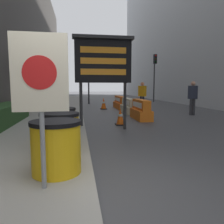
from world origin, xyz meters
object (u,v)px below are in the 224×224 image
(message_board, at_px, (103,61))
(traffic_light_near_curb, at_px, (89,72))
(barrel_drum_foreground, at_px, (56,147))
(jersey_barrier_orange_near, at_px, (141,111))
(traffic_cone_mid, at_px, (104,103))
(traffic_light_far_side, at_px, (155,68))
(jersey_barrier_orange_far, at_px, (120,103))
(pedestrian_passerby, at_px, (193,95))
(jersey_barrier_cream, at_px, (129,107))
(warning_sign, at_px, (40,83))
(barrel_drum_middle, at_px, (60,133))
(barrel_drum_back, at_px, (60,125))
(traffic_cone_far, at_px, (120,117))
(traffic_cone_near, at_px, (130,105))
(pedestrian_worker, at_px, (142,93))

(message_board, distance_m, traffic_light_near_curb, 10.93)
(barrel_drum_foreground, height_order, jersey_barrier_orange_near, barrel_drum_foreground)
(traffic_cone_mid, bearing_deg, traffic_light_far_side, 46.70)
(jersey_barrier_orange_far, relative_size, traffic_light_near_curb, 0.61)
(jersey_barrier_orange_far, relative_size, pedestrian_passerby, 1.28)
(message_board, relative_size, jersey_barrier_orange_near, 1.79)
(traffic_light_near_curb, bearing_deg, message_board, -90.37)
(traffic_cone_mid, xyz_separation_m, traffic_light_far_side, (5.46, 5.80, 2.79))
(jersey_barrier_cream, xyz_separation_m, traffic_light_far_side, (4.34, 8.02, 2.81))
(traffic_light_far_side, bearing_deg, jersey_barrier_orange_near, -112.66)
(warning_sign, bearing_deg, barrel_drum_middle, 86.56)
(traffic_light_far_side, relative_size, pedestrian_passerby, 2.56)
(barrel_drum_back, distance_m, traffic_cone_far, 3.45)
(jersey_barrier_orange_near, bearing_deg, jersey_barrier_cream, 90.00)
(jersey_barrier_orange_far, bearing_deg, traffic_cone_far, -100.87)
(jersey_barrier_orange_near, bearing_deg, traffic_cone_near, 85.36)
(traffic_light_far_side, distance_m, pedestrian_passerby, 9.75)
(pedestrian_worker, bearing_deg, pedestrian_passerby, -10.15)
(message_board, xyz_separation_m, traffic_light_far_side, (6.26, 12.49, 0.90))
(traffic_light_near_curb, bearing_deg, barrel_drum_foreground, -94.76)
(traffic_cone_near, xyz_separation_m, traffic_cone_mid, (-1.37, 1.52, 0.01))
(barrel_drum_foreground, xyz_separation_m, jersey_barrier_cream, (3.08, 8.39, -0.20))
(jersey_barrier_orange_near, relative_size, pedestrian_passerby, 0.99)
(barrel_drum_foreground, bearing_deg, barrel_drum_back, 92.92)
(barrel_drum_back, xyz_separation_m, jersey_barrier_cream, (3.18, 6.45, -0.20))
(message_board, relative_size, jersey_barrier_orange_far, 1.39)
(warning_sign, xyz_separation_m, message_board, (1.28, 4.43, 0.77))
(warning_sign, bearing_deg, traffic_cone_mid, 79.45)
(traffic_cone_mid, bearing_deg, traffic_cone_far, -90.57)
(barrel_drum_foreground, distance_m, jersey_barrier_orange_far, 11.32)
(jersey_barrier_orange_near, xyz_separation_m, pedestrian_worker, (1.26, 4.01, 0.63))
(barrel_drum_foreground, xyz_separation_m, traffic_cone_near, (3.33, 9.09, -0.20))
(barrel_drum_foreground, distance_m, traffic_light_near_curb, 15.03)
(barrel_drum_foreground, xyz_separation_m, pedestrian_worker, (4.34, 10.02, 0.46))
(warning_sign, height_order, pedestrian_worker, warning_sign)
(barrel_drum_foreground, relative_size, traffic_light_near_curb, 0.22)
(barrel_drum_middle, bearing_deg, barrel_drum_foreground, -88.66)
(jersey_barrier_cream, bearing_deg, traffic_cone_mid, 116.81)
(warning_sign, xyz_separation_m, pedestrian_worker, (4.45, 10.53, -0.47))
(barrel_drum_middle, relative_size, barrel_drum_back, 1.00)
(jersey_barrier_orange_far, xyz_separation_m, pedestrian_passerby, (2.98, -3.89, 0.65))
(traffic_cone_near, bearing_deg, traffic_cone_far, -108.19)
(jersey_barrier_cream, relative_size, pedestrian_worker, 1.18)
(traffic_light_near_curb, relative_size, pedestrian_worker, 2.10)
(jersey_barrier_orange_near, bearing_deg, traffic_cone_far, -132.86)
(barrel_drum_middle, xyz_separation_m, pedestrian_passerby, (6.09, 6.03, 0.45))
(message_board, xyz_separation_m, traffic_cone_far, (0.74, 0.82, -1.94))
(barrel_drum_foreground, bearing_deg, traffic_light_near_curb, 85.24)
(traffic_cone_near, bearing_deg, pedestrian_worker, 42.63)
(barrel_drum_foreground, relative_size, traffic_light_far_side, 0.18)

